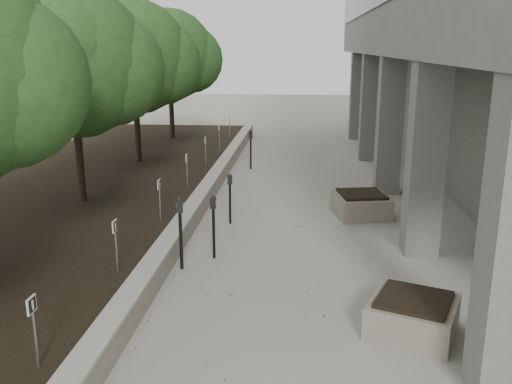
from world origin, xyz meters
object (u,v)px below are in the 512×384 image
(parking_meter_5, at_px, (251,150))
(parking_meter_2, at_px, (214,227))
(parking_meter_3, at_px, (181,234))
(parking_meter_4, at_px, (230,199))
(crabapple_tree_3, at_px, (74,94))
(crabapple_tree_4, at_px, (135,82))
(planter_front, at_px, (413,315))
(crabapple_tree_5, at_px, (170,74))
(planter_back, at_px, (361,204))

(parking_meter_5, bearing_deg, parking_meter_2, -77.71)
(parking_meter_3, xyz_separation_m, parking_meter_4, (0.58, 2.93, -0.11))
(parking_meter_2, xyz_separation_m, parking_meter_4, (0.03, 2.30, -0.05))
(parking_meter_3, bearing_deg, crabapple_tree_3, 121.01)
(crabapple_tree_4, distance_m, planter_front, 13.15)
(parking_meter_2, relative_size, planter_front, 1.09)
(parking_meter_3, bearing_deg, parking_meter_5, 73.01)
(crabapple_tree_4, bearing_deg, crabapple_tree_5, 90.00)
(crabapple_tree_3, relative_size, planter_front, 4.38)
(crabapple_tree_3, height_order, parking_meter_4, crabapple_tree_3)
(parking_meter_4, bearing_deg, planter_front, -76.02)
(crabapple_tree_3, distance_m, parking_meter_5, 7.36)
(parking_meter_2, bearing_deg, parking_meter_4, 92.11)
(planter_back, bearing_deg, crabapple_tree_5, 127.34)
(crabapple_tree_4, height_order, parking_meter_2, crabapple_tree_4)
(parking_meter_3, bearing_deg, planter_back, 31.12)
(parking_meter_5, bearing_deg, crabapple_tree_4, -156.36)
(crabapple_tree_3, bearing_deg, parking_meter_5, 56.48)
(planter_front, bearing_deg, crabapple_tree_4, 125.28)
(crabapple_tree_5, xyz_separation_m, parking_meter_4, (3.92, -10.42, -2.49))
(crabapple_tree_4, xyz_separation_m, parking_meter_4, (3.92, -5.42, -2.49))
(crabapple_tree_3, height_order, parking_meter_2, crabapple_tree_3)
(crabapple_tree_3, relative_size, planter_back, 4.13)
(crabapple_tree_3, bearing_deg, crabapple_tree_4, 90.00)
(crabapple_tree_4, height_order, parking_meter_3, crabapple_tree_4)
(crabapple_tree_5, relative_size, planter_front, 4.38)
(crabapple_tree_3, height_order, planter_front, crabapple_tree_3)
(crabapple_tree_4, xyz_separation_m, parking_meter_3, (3.34, -8.35, -2.38))
(crabapple_tree_4, relative_size, planter_front, 4.38)
(planter_front, relative_size, planter_back, 0.94)
(crabapple_tree_3, xyz_separation_m, planter_back, (7.22, 0.53, -2.81))
(crabapple_tree_4, height_order, planter_back, crabapple_tree_4)
(planter_back, bearing_deg, parking_meter_5, 122.75)
(parking_meter_3, relative_size, parking_meter_5, 1.04)
(crabapple_tree_5, distance_m, parking_meter_5, 6.18)
(parking_meter_4, bearing_deg, planter_back, -4.57)
(parking_meter_4, relative_size, planter_back, 0.96)
(planter_front, height_order, planter_back, planter_back)
(crabapple_tree_3, relative_size, parking_meter_4, 4.29)
(parking_meter_4, xyz_separation_m, parking_meter_5, (-0.08, 6.22, 0.08))
(crabapple_tree_3, relative_size, parking_meter_5, 3.83)
(crabapple_tree_5, xyz_separation_m, parking_meter_2, (3.89, -12.73, -2.44))
(parking_meter_5, height_order, planter_back, parking_meter_5)
(crabapple_tree_5, height_order, parking_meter_5, crabapple_tree_5)
(crabapple_tree_5, relative_size, parking_meter_4, 4.29)
(parking_meter_2, distance_m, parking_meter_3, 0.83)
(parking_meter_3, height_order, parking_meter_4, parking_meter_3)
(crabapple_tree_5, distance_m, parking_meter_3, 13.97)
(planter_front, distance_m, planter_back, 6.02)
(planter_front, bearing_deg, parking_meter_5, 107.62)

